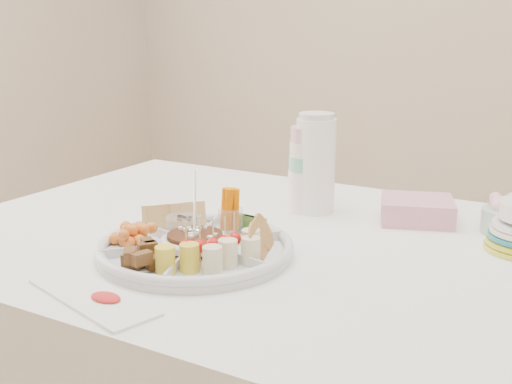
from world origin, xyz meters
The scene contains 13 objects.
party_tray centered at (-0.11, -0.17, 0.78)m, with size 0.38×0.38×0.04m, color silver.
bean_dip centered at (-0.11, -0.17, 0.79)m, with size 0.11×0.11×0.04m, color #432514.
tortillas centered at (0.01, -0.13, 0.80)m, with size 0.09×0.09×0.06m, color #A68449, non-canonical shape.
carrot_cucumber centered at (-0.09, -0.04, 0.82)m, with size 0.10×0.10×0.09m, color #FF7E00, non-canonical shape.
pita_raisins centered at (-0.21, -0.09, 0.80)m, with size 0.10×0.10×0.06m, color #EFBD84, non-canonical shape.
cherries centered at (-0.23, -0.21, 0.79)m, with size 0.11×0.11×0.04m, color orange, non-canonical shape.
granola_chunks centered at (-0.14, -0.30, 0.79)m, with size 0.09×0.09×0.04m, color #442616, non-canonical shape.
banana_tomato centered at (-0.01, -0.26, 0.82)m, with size 0.11×0.11×0.09m, color #D4C768, non-canonical shape.
cup_stack centered at (-0.06, 0.22, 0.87)m, with size 0.08×0.08×0.23m, color silver.
thermos centered at (-0.04, 0.23, 0.88)m, with size 0.09×0.09×0.24m, color white.
flower_bowl centered at (0.39, 0.28, 0.80)m, with size 0.11×0.11×0.08m, color #ACCFC1.
napkin_stack centered at (0.20, 0.27, 0.78)m, with size 0.16×0.14×0.05m, color pink.
placemat centered at (-0.14, -0.42, 0.76)m, with size 0.28×0.09×0.01m, color white.
Camera 1 is at (0.59, -1.14, 1.20)m, focal length 45.00 mm.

